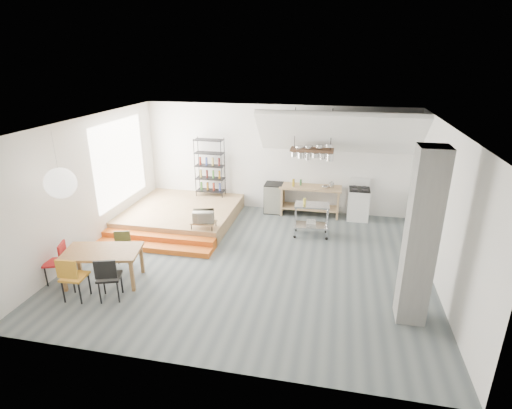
% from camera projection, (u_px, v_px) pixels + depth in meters
% --- Properties ---
extents(floor, '(8.00, 8.00, 0.00)m').
position_uv_depth(floor, '(251.00, 261.00, 9.36)').
color(floor, '#4E575A').
rests_on(floor, ground).
extents(wall_back, '(8.00, 0.04, 3.20)m').
position_uv_depth(wall_back, '(276.00, 159.00, 12.01)').
color(wall_back, silver).
rests_on(wall_back, ground).
extents(wall_left, '(0.04, 7.00, 3.20)m').
position_uv_depth(wall_left, '(88.00, 185.00, 9.57)').
color(wall_left, silver).
rests_on(wall_left, ground).
extents(wall_right, '(0.04, 7.00, 3.20)m').
position_uv_depth(wall_right, '(444.00, 210.00, 8.03)').
color(wall_right, silver).
rests_on(wall_right, ground).
extents(ceiling, '(8.00, 7.00, 0.02)m').
position_uv_depth(ceiling, '(250.00, 124.00, 8.24)').
color(ceiling, white).
rests_on(ceiling, wall_back).
extents(slope_ceiling, '(4.40, 1.44, 1.32)m').
position_uv_depth(slope_ceiling, '(339.00, 133.00, 10.78)').
color(slope_ceiling, white).
rests_on(slope_ceiling, wall_back).
extents(window_pane, '(0.02, 2.50, 2.20)m').
position_uv_depth(window_pane, '(120.00, 162.00, 10.87)').
color(window_pane, white).
rests_on(window_pane, wall_left).
extents(platform, '(3.00, 3.00, 0.40)m').
position_uv_depth(platform, '(182.00, 214.00, 11.60)').
color(platform, '#9C7B4E').
rests_on(platform, ground).
extents(step_lower, '(3.00, 0.35, 0.13)m').
position_uv_depth(step_lower, '(153.00, 247.00, 9.86)').
color(step_lower, orange).
rests_on(step_lower, ground).
extents(step_upper, '(3.00, 0.35, 0.27)m').
position_uv_depth(step_upper, '(159.00, 239.00, 10.16)').
color(step_upper, orange).
rests_on(step_upper, ground).
extents(concrete_column, '(0.50, 0.50, 3.20)m').
position_uv_depth(concrete_column, '(421.00, 238.00, 6.79)').
color(concrete_column, slate).
rests_on(concrete_column, ground).
extents(kitchen_counter, '(1.80, 0.60, 0.91)m').
position_uv_depth(kitchen_counter, '(310.00, 195.00, 11.82)').
color(kitchen_counter, '#9C7B4E').
rests_on(kitchen_counter, ground).
extents(stove, '(0.60, 0.60, 1.18)m').
position_uv_depth(stove, '(358.00, 203.00, 11.61)').
color(stove, white).
rests_on(stove, ground).
extents(pot_rack, '(1.20, 0.50, 1.43)m').
position_uv_depth(pot_rack, '(313.00, 153.00, 11.13)').
color(pot_rack, '#41291A').
rests_on(pot_rack, ceiling).
extents(wire_shelving, '(0.88, 0.38, 1.80)m').
position_uv_depth(wire_shelving, '(210.00, 167.00, 12.21)').
color(wire_shelving, black).
rests_on(wire_shelving, platform).
extents(microwave_shelf, '(0.60, 0.40, 0.16)m').
position_uv_depth(microwave_shelf, '(204.00, 222.00, 10.13)').
color(microwave_shelf, '#9C7B4E').
rests_on(microwave_shelf, platform).
extents(paper_lantern, '(0.60, 0.60, 0.60)m').
position_uv_depth(paper_lantern, '(60.00, 183.00, 7.74)').
color(paper_lantern, white).
rests_on(paper_lantern, ceiling).
extents(dining_table, '(1.69, 1.17, 0.73)m').
position_uv_depth(dining_table, '(102.00, 254.00, 8.29)').
color(dining_table, brown).
rests_on(dining_table, ground).
extents(chair_mustard, '(0.46, 0.46, 0.95)m').
position_uv_depth(chair_mustard, '(72.00, 275.00, 7.66)').
color(chair_mustard, '#C38421').
rests_on(chair_mustard, ground).
extents(chair_black, '(0.54, 0.54, 0.94)m').
position_uv_depth(chair_black, '(108.00, 275.00, 7.66)').
color(chair_black, black).
rests_on(chair_black, ground).
extents(chair_olive, '(0.47, 0.47, 0.81)m').
position_uv_depth(chair_olive, '(122.00, 246.00, 9.00)').
color(chair_olive, brown).
rests_on(chair_olive, ground).
extents(chair_red, '(0.52, 0.52, 0.89)m').
position_uv_depth(chair_red, '(58.00, 259.00, 8.33)').
color(chair_red, '#A21718').
rests_on(chair_red, ground).
extents(rolling_cart, '(0.94, 0.57, 0.89)m').
position_uv_depth(rolling_cart, '(311.00, 216.00, 10.47)').
color(rolling_cart, silver).
rests_on(rolling_cart, ground).
extents(mini_fridge, '(0.54, 0.54, 0.91)m').
position_uv_depth(mini_fridge, '(274.00, 198.00, 12.13)').
color(mini_fridge, black).
rests_on(mini_fridge, ground).
extents(microwave, '(0.60, 0.48, 0.29)m').
position_uv_depth(microwave, '(203.00, 216.00, 10.07)').
color(microwave, beige).
rests_on(microwave, microwave_shelf).
extents(bowl, '(0.25, 0.25, 0.05)m').
position_uv_depth(bowl, '(325.00, 187.00, 11.58)').
color(bowl, silver).
rests_on(bowl, kitchen_counter).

